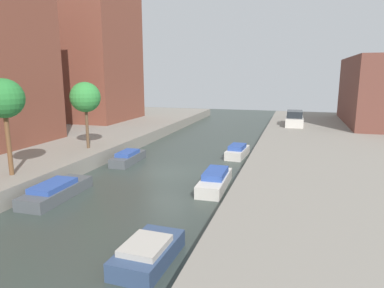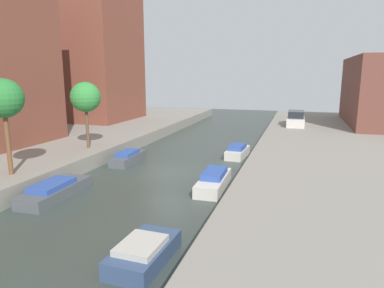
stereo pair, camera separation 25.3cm
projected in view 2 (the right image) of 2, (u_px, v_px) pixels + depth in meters
ground_plane at (166, 173)px, 22.12m from camera, size 84.00×84.00×0.00m
apartment_tower_far at (86, 16)px, 39.16m from camera, size 10.00×9.44×23.67m
street_tree_1 at (3, 99)px, 17.59m from camera, size 2.04×2.04×5.10m
street_tree_2 at (85, 97)px, 24.31m from camera, size 2.14×2.14×4.77m
parked_car at (296, 119)px, 35.92m from camera, size 1.78×4.62×1.56m
moored_boat_left_2 at (55, 191)px, 17.68m from camera, size 1.64×4.43×0.87m
moored_boat_left_3 at (128, 158)px, 24.72m from camera, size 1.34×3.71×0.86m
moored_boat_right_1 at (144, 252)px, 11.55m from camera, size 1.64×3.07×0.84m
moored_boat_right_2 at (214, 181)px, 19.19m from camera, size 1.42×4.21×1.00m
moored_boat_right_3 at (238, 152)px, 26.42m from camera, size 1.46×3.39×0.98m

